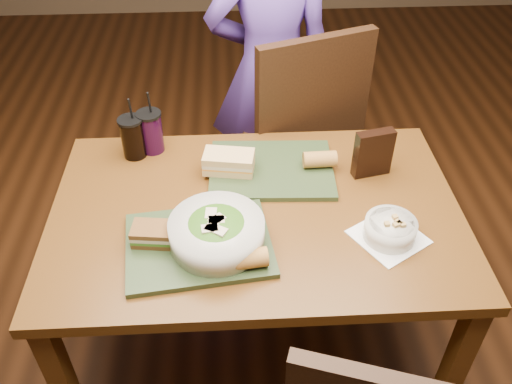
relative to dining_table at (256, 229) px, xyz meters
The scene contains 15 objects.
ground 0.66m from the dining_table, ahead, with size 6.00×6.00×0.00m, color #381C0B.
dining_table is the anchor object (origin of this frame).
chair_far 0.68m from the dining_table, 68.47° to the left, with size 0.60×0.61×1.09m.
diner 0.90m from the dining_table, 82.91° to the left, with size 0.56×0.37×1.53m, color #543593.
tray_near 0.26m from the dining_table, 138.13° to the right, with size 0.42×0.32×0.02m, color #28371D.
tray_far 0.22m from the dining_table, 71.38° to the left, with size 0.42×0.32×0.02m, color #28371D.
salad_bowl 0.25m from the dining_table, 127.28° to the right, with size 0.28×0.28×0.09m.
soup_bowl 0.44m from the dining_table, 21.04° to the right, with size 0.26×0.26×0.08m.
sandwich_near 0.37m from the dining_table, 155.19° to the right, with size 0.12×0.09×0.05m.
sandwich_far 0.25m from the dining_table, 114.01° to the left, with size 0.18×0.12×0.07m.
baguette_near 0.29m from the dining_table, 98.35° to the right, with size 0.06×0.06×0.11m, color #AD7533.
baguette_far 0.33m from the dining_table, 39.56° to the left, with size 0.06×0.06×0.11m, color #AD7533.
cup_cola 0.54m from the dining_table, 143.11° to the left, with size 0.09×0.09×0.23m.
cup_berry 0.52m from the dining_table, 136.06° to the left, with size 0.09×0.09×0.24m.
chip_bag 0.47m from the dining_table, 21.93° to the left, with size 0.13×0.04×0.17m, color black.
Camera 1 is at (-0.07, -1.27, 1.90)m, focal length 38.00 mm.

